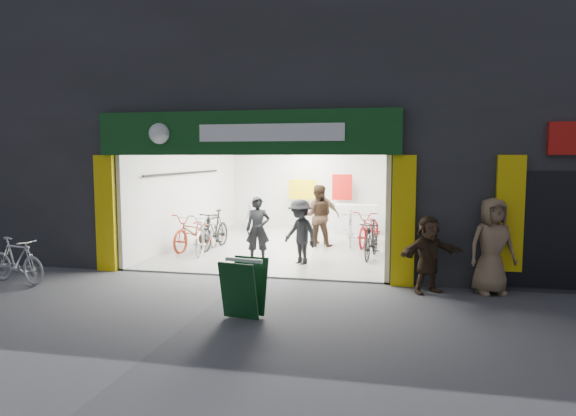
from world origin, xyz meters
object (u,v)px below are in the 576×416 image
(bike_right_front, at_px, (371,240))
(pedestrian_near, at_px, (492,246))
(parked_bike, at_px, (17,260))
(sandwich_board, at_px, (244,287))
(bike_left_front, at_px, (208,233))

(bike_right_front, relative_size, pedestrian_near, 0.89)
(parked_bike, height_order, sandwich_board, sandwich_board)
(bike_right_front, relative_size, parked_bike, 1.04)
(bike_right_front, relative_size, sandwich_board, 1.74)
(pedestrian_near, bearing_deg, sandwich_board, -168.71)
(bike_left_front, height_order, sandwich_board, bike_left_front)
(bike_left_front, height_order, pedestrian_near, pedestrian_near)
(bike_left_front, xyz_separation_m, bike_right_front, (4.30, 0.15, -0.05))
(bike_left_front, distance_m, parked_bike, 4.68)
(pedestrian_near, relative_size, sandwich_board, 1.94)
(bike_left_front, height_order, bike_right_front, bike_left_front)
(bike_left_front, xyz_separation_m, sandwich_board, (2.58, -5.10, -0.02))
(pedestrian_near, distance_m, sandwich_board, 4.75)
(bike_left_front, relative_size, bike_right_front, 1.26)
(parked_bike, bearing_deg, bike_left_front, -19.86)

